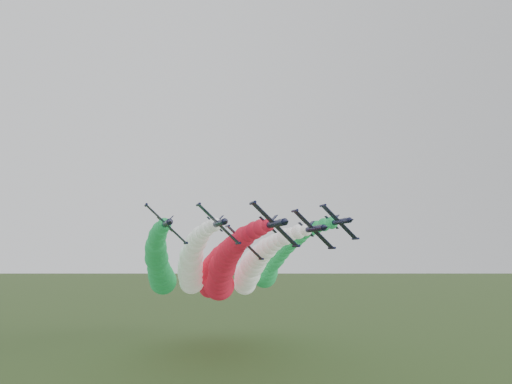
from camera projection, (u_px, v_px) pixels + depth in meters
The scene contains 6 objects.
jet_lead at pixel (223, 271), 149.17m from camera, with size 18.66×97.68×24.30m.
jet_inner_left at pixel (192, 267), 158.82m from camera, with size 17.93×96.94×23.56m.
jet_inner_right at pixel (252, 269), 161.64m from camera, with size 17.64×96.65×23.27m.
jet_outer_left at pixel (160, 268), 161.45m from camera, with size 18.35×97.36×23.98m.
jet_outer_right at pixel (273, 263), 176.10m from camera, with size 18.31×97.32×23.94m.
jet_trail at pixel (211, 275), 175.18m from camera, with size 17.52×96.53×23.15m.
Camera 1 is at (-26.73, -92.05, 30.20)m, focal length 35.00 mm.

